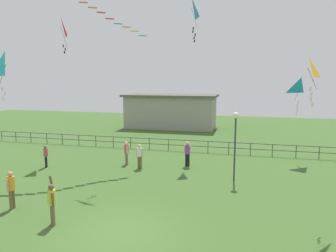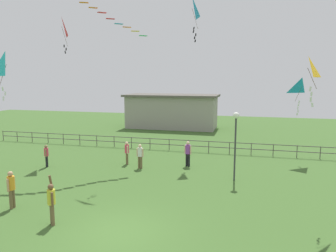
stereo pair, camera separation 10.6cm
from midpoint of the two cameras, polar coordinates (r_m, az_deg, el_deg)
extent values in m
plane|color=#3D6028|center=(12.80, -8.80, -18.58)|extent=(80.00, 80.00, 0.00)
cylinder|color=#38383D|center=(18.30, 12.31, -4.24)|extent=(0.10, 0.10, 3.65)
sphere|color=white|center=(17.97, 12.51, 1.91)|extent=(0.36, 0.36, 0.36)
cylinder|color=black|center=(21.19, 3.57, -6.19)|extent=(0.15, 0.15, 0.86)
cylinder|color=black|center=(21.12, 3.98, -6.25)|extent=(0.15, 0.15, 0.86)
cylinder|color=purple|center=(20.98, 3.80, -4.27)|extent=(0.32, 0.32, 0.61)
sphere|color=beige|center=(20.89, 3.81, -3.14)|extent=(0.23, 0.23, 0.23)
cylinder|color=beige|center=(21.08, 3.29, -4.30)|extent=(0.09, 0.09, 0.58)
cylinder|color=beige|center=(20.89, 4.31, -4.43)|extent=(0.09, 0.09, 0.58)
cylinder|color=brown|center=(13.92, -20.24, -14.77)|extent=(0.15, 0.15, 0.86)
cylinder|color=brown|center=(13.76, -20.11, -15.03)|extent=(0.15, 0.15, 0.86)
cylinder|color=gold|center=(13.57, -20.34, -12.05)|extent=(0.31, 0.31, 0.61)
sphere|color=brown|center=(13.43, -20.43, -10.37)|extent=(0.23, 0.23, 0.23)
cylinder|color=brown|center=(13.60, -20.40, -9.60)|extent=(0.19, 0.19, 0.58)
cylinder|color=brown|center=(13.39, -20.16, -12.49)|extent=(0.09, 0.09, 0.58)
cylinder|color=brown|center=(20.70, -5.17, -6.63)|extent=(0.14, 0.14, 0.82)
cylinder|color=brown|center=(20.64, -4.76, -6.67)|extent=(0.14, 0.14, 0.82)
cylinder|color=white|center=(20.50, -4.99, -4.76)|extent=(0.30, 0.30, 0.58)
sphere|color=beige|center=(20.41, -5.00, -3.67)|extent=(0.22, 0.22, 0.22)
cylinder|color=beige|center=(20.58, -5.50, -4.81)|extent=(0.09, 0.09, 0.55)
cylinder|color=beige|center=(20.43, -4.47, -4.90)|extent=(0.09, 0.09, 0.55)
cylinder|color=black|center=(22.37, -21.17, -6.11)|extent=(0.13, 0.13, 0.76)
cylinder|color=black|center=(22.51, -21.09, -6.01)|extent=(0.13, 0.13, 0.76)
cylinder|color=#D83F59|center=(22.30, -21.22, -4.45)|extent=(0.28, 0.28, 0.54)
sphere|color=#8C6647|center=(22.22, -21.27, -3.52)|extent=(0.20, 0.20, 0.20)
cylinder|color=#8C6647|center=(22.13, -21.32, -4.64)|extent=(0.08, 0.08, 0.51)
cylinder|color=#8C6647|center=(22.48, -21.11, -4.43)|extent=(0.08, 0.08, 0.51)
cylinder|color=brown|center=(16.21, -26.22, -11.74)|extent=(0.15, 0.15, 0.88)
cylinder|color=brown|center=(16.08, -26.58, -11.93)|extent=(0.15, 0.15, 0.88)
cylinder|color=orange|center=(15.91, -26.58, -9.30)|extent=(0.32, 0.32, 0.62)
sphere|color=tan|center=(15.79, -26.68, -7.81)|extent=(0.24, 0.24, 0.24)
cylinder|color=tan|center=(16.08, -26.13, -9.21)|extent=(0.10, 0.10, 0.59)
cylinder|color=tan|center=(15.75, -27.03, -9.64)|extent=(0.10, 0.10, 0.59)
cylinder|color=brown|center=(21.70, -7.30, -5.97)|extent=(0.14, 0.14, 0.81)
cylinder|color=brown|center=(21.85, -7.39, -5.87)|extent=(0.14, 0.14, 0.81)
cylinder|color=#D83F59|center=(21.61, -7.38, -4.15)|extent=(0.29, 0.29, 0.57)
sphere|color=beige|center=(21.53, -7.40, -3.13)|extent=(0.22, 0.22, 0.22)
cylinder|color=beige|center=(21.43, -7.27, -4.35)|extent=(0.09, 0.09, 0.54)
cylinder|color=beige|center=(21.81, -7.49, -4.13)|extent=(0.09, 0.09, 0.54)
pyramid|color=yellow|center=(14.46, 24.34, 9.64)|extent=(0.72, 0.88, 0.87)
cylinder|color=#4C381E|center=(14.40, 25.01, 7.88)|extent=(0.39, 0.20, 0.87)
cube|color=white|center=(14.37, 24.75, 6.18)|extent=(0.11, 0.03, 0.21)
cube|color=white|center=(14.42, 24.90, 5.30)|extent=(0.09, 0.02, 0.20)
cube|color=white|center=(14.42, 24.81, 4.43)|extent=(0.09, 0.03, 0.20)
cube|color=white|center=(14.49, 25.03, 3.55)|extent=(0.11, 0.02, 0.21)
pyramid|color=red|center=(24.66, -18.72, 16.82)|extent=(0.90, 1.02, 1.41)
cylinder|color=#4C381E|center=(24.58, -18.21, 15.22)|extent=(0.31, 0.24, 1.41)
cube|color=black|center=(24.51, -18.32, 13.69)|extent=(0.10, 0.03, 0.20)
cube|color=black|center=(24.48, -17.99, 13.20)|extent=(0.09, 0.03, 0.20)
cube|color=black|center=(24.47, -18.12, 12.67)|extent=(0.11, 0.04, 0.21)
pyramid|color=#19B2B2|center=(16.57, -27.27, 9.97)|extent=(1.27, 0.92, 1.16)
cylinder|color=#4C381E|center=(16.47, -27.83, 7.94)|extent=(0.21, 0.41, 1.16)
cube|color=white|center=(16.48, -27.79, 6.01)|extent=(0.11, 0.05, 0.21)
cube|color=white|center=(16.47, -27.42, 5.27)|extent=(0.08, 0.04, 0.20)
cube|color=white|center=(16.50, -27.69, 4.49)|extent=(0.09, 0.04, 0.20)
pyramid|color=#198CD1|center=(23.79, 4.56, 20.67)|extent=(0.77, 0.98, 1.44)
cylinder|color=#4C381E|center=(23.70, 5.09, 18.95)|extent=(0.43, 0.20, 1.44)
cube|color=black|center=(23.57, 4.88, 17.34)|extent=(0.11, 0.03, 0.21)
cube|color=black|center=(23.53, 4.81, 16.82)|extent=(0.12, 0.03, 0.21)
cube|color=black|center=(23.55, 5.22, 16.27)|extent=(0.08, 0.03, 0.20)
cube|color=black|center=(23.50, 5.02, 15.74)|extent=(0.11, 0.01, 0.21)
cube|color=black|center=(23.48, 5.11, 15.21)|extent=(0.11, 0.05, 0.21)
pyramid|color=#198CD1|center=(23.61, 23.37, 6.69)|extent=(1.28, 1.14, 1.10)
cylinder|color=#4C381E|center=(23.82, 22.83, 5.42)|extent=(0.34, 0.47, 1.10)
cube|color=white|center=(23.90, 22.94, 4.10)|extent=(0.10, 0.03, 0.20)
cube|color=white|center=(23.90, 22.83, 3.57)|extent=(0.08, 0.04, 0.20)
cube|color=white|center=(23.90, 22.74, 3.05)|extent=(0.11, 0.04, 0.21)
cube|color=white|center=(23.94, 22.78, 2.53)|extent=(0.09, 0.04, 0.20)
cube|color=white|center=(23.93, 22.64, 2.00)|extent=(0.10, 0.03, 0.21)
cube|color=orange|center=(21.95, -14.97, 20.94)|extent=(0.61, 0.46, 0.03)
cube|color=orange|center=(21.92, -13.39, 20.27)|extent=(0.59, 0.53, 0.03)
cube|color=red|center=(21.99, -11.85, 19.61)|extent=(0.57, 0.56, 0.03)
cube|color=red|center=(22.07, -10.34, 18.70)|extent=(0.59, 0.53, 0.03)
cube|color=#198CD1|center=(22.17, -8.85, 17.95)|extent=(0.57, 0.56, 0.03)
cube|color=orange|center=(22.27, -7.38, 17.47)|extent=(0.60, 0.49, 0.03)
cube|color=yellow|center=(22.30, -5.87, 16.85)|extent=(0.61, 0.46, 0.03)
cube|color=#1EB759|center=(22.38, -4.41, 16.11)|extent=(0.59, 0.53, 0.03)
cylinder|color=#4C4742|center=(33.70, -27.81, -1.57)|extent=(0.06, 0.06, 0.95)
cylinder|color=#4C4742|center=(32.66, -25.75, -1.73)|extent=(0.06, 0.06, 0.95)
cylinder|color=#4C4742|center=(31.62, -23.47, -1.90)|extent=(0.06, 0.06, 0.95)
cylinder|color=#4C4742|center=(30.62, -20.98, -2.08)|extent=(0.06, 0.06, 0.95)
cylinder|color=#4C4742|center=(29.73, -18.48, -2.25)|extent=(0.06, 0.06, 0.95)
cylinder|color=#4C4742|center=(28.86, -15.71, -2.44)|extent=(0.06, 0.06, 0.95)
cylinder|color=#4C4742|center=(28.07, -12.78, -2.64)|extent=(0.06, 0.06, 0.95)
cylinder|color=#4C4742|center=(27.36, -9.70, -2.84)|extent=(0.06, 0.06, 0.95)
cylinder|color=#4C4742|center=(26.75, -6.58, -3.03)|extent=(0.06, 0.06, 0.95)
cylinder|color=#4C4742|center=(26.20, -3.19, -3.23)|extent=(0.06, 0.06, 0.95)
cylinder|color=#4C4742|center=(25.75, 0.33, -3.43)|extent=(0.06, 0.06, 0.95)
cylinder|color=#4C4742|center=(25.41, 3.90, -3.61)|extent=(0.06, 0.06, 0.95)
cylinder|color=#4C4742|center=(25.17, 7.56, -3.78)|extent=(0.06, 0.06, 0.95)
cylinder|color=#4C4742|center=(25.03, 11.28, -3.95)|extent=(0.06, 0.06, 0.95)
cylinder|color=#4C4742|center=(25.00, 15.07, -4.09)|extent=(0.06, 0.06, 0.95)
cylinder|color=#4C4742|center=(25.07, 18.77, -4.22)|extent=(0.06, 0.06, 0.95)
cylinder|color=#4C4742|center=(25.26, 22.60, -4.33)|extent=(0.06, 0.06, 0.95)
cylinder|color=#4C4742|center=(25.54, 26.16, -4.42)|extent=(0.06, 0.06, 0.95)
cube|color=#4C4742|center=(25.33, 3.79, -2.64)|extent=(36.00, 0.05, 0.05)
cube|color=#4C4742|center=(25.42, 3.78, -3.60)|extent=(36.00, 0.05, 0.05)
cube|color=gray|center=(37.70, 0.82, 2.55)|extent=(10.44, 4.50, 3.77)
cube|color=#59544C|center=(37.55, 0.83, 5.59)|extent=(11.04, 5.10, 0.24)
camera|label=1|loc=(0.05, -89.81, 0.03)|focal=33.38mm
camera|label=2|loc=(0.05, 90.19, -0.03)|focal=33.38mm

